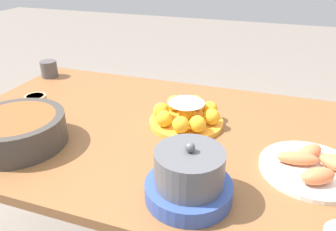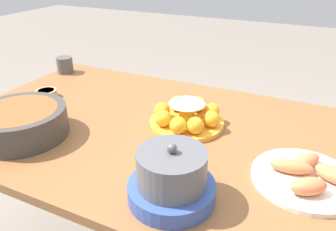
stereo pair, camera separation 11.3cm
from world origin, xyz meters
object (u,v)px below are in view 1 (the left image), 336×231
object	(u,v)px
cup_near	(49,69)
cake_plate	(187,115)
sauce_bowl	(36,99)
warming_pot	(189,178)
seafood_platter	(312,166)
serving_bowl	(17,130)
dining_table	(150,151)

from	to	relation	value
cup_near	cake_plate	bearing A→B (deg)	161.79
sauce_bowl	warming_pot	distance (m)	0.81
seafood_platter	warming_pot	world-z (taller)	warming_pot
cake_plate	cup_near	distance (m)	0.80
cake_plate	serving_bowl	bearing A→B (deg)	32.86
seafood_platter	serving_bowl	bearing A→B (deg)	9.49
warming_pot	serving_bowl	bearing A→B (deg)	-6.70
sauce_bowl	warming_pot	xyz separation A→B (m)	(-0.73, 0.34, 0.04)
sauce_bowl	seafood_platter	bearing A→B (deg)	173.02
dining_table	sauce_bowl	world-z (taller)	sauce_bowl
dining_table	cake_plate	world-z (taller)	cake_plate
seafood_platter	warming_pot	xyz separation A→B (m)	(0.29, 0.21, 0.04)
cup_near	warming_pot	xyz separation A→B (m)	(-0.87, 0.62, 0.02)
cake_plate	seafood_platter	size ratio (longest dim) A/B	0.93
serving_bowl	warming_pot	xyz separation A→B (m)	(-0.57, 0.07, 0.01)
cake_plate	cup_near	xyz separation A→B (m)	(0.76, -0.25, 0.00)
seafood_platter	cup_near	xyz separation A→B (m)	(1.17, -0.40, 0.02)
dining_table	cake_plate	size ratio (longest dim) A/B	5.44
dining_table	cake_plate	xyz separation A→B (m)	(-0.11, -0.07, 0.13)
cup_near	dining_table	bearing A→B (deg)	153.98
sauce_bowl	seafood_platter	distance (m)	1.03
serving_bowl	seafood_platter	world-z (taller)	serving_bowl
serving_bowl	cup_near	size ratio (longest dim) A/B	3.79
serving_bowl	warming_pot	distance (m)	0.58
cake_plate	warming_pot	bearing A→B (deg)	107.00
serving_bowl	cup_near	world-z (taller)	serving_bowl
cake_plate	serving_bowl	world-z (taller)	serving_bowl
sauce_bowl	cup_near	xyz separation A→B (m)	(0.14, -0.28, 0.02)
sauce_bowl	cake_plate	bearing A→B (deg)	-177.43
serving_bowl	cup_near	bearing A→B (deg)	-61.40
dining_table	sauce_bowl	distance (m)	0.52
dining_table	warming_pot	bearing A→B (deg)	126.90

